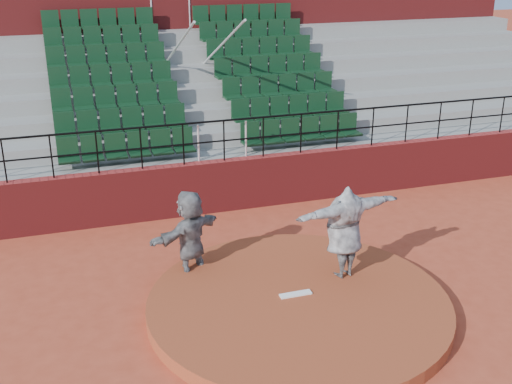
# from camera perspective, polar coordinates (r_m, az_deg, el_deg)

# --- Properties ---
(ground) EXTENTS (90.00, 90.00, 0.00)m
(ground) POSITION_cam_1_polar(r_m,az_deg,el_deg) (11.93, 3.78, -10.49)
(ground) COLOR #AA3F26
(ground) RESTS_ON ground
(pitchers_mound) EXTENTS (5.50, 5.50, 0.25)m
(pitchers_mound) POSITION_cam_1_polar(r_m,az_deg,el_deg) (11.87, 3.79, -9.98)
(pitchers_mound) COLOR #933D21
(pitchers_mound) RESTS_ON ground
(pitching_rubber) EXTENTS (0.60, 0.15, 0.03)m
(pitching_rubber) POSITION_cam_1_polar(r_m,az_deg,el_deg) (11.92, 3.54, -9.05)
(pitching_rubber) COLOR white
(pitching_rubber) RESTS_ON pitchers_mound
(boundary_wall) EXTENTS (24.00, 0.30, 1.30)m
(boundary_wall) POSITION_cam_1_polar(r_m,az_deg,el_deg) (15.92, -2.78, 0.62)
(boundary_wall) COLOR maroon
(boundary_wall) RESTS_ON ground
(wall_railing) EXTENTS (24.04, 0.05, 1.03)m
(wall_railing) POSITION_cam_1_polar(r_m,az_deg,el_deg) (15.48, -2.88, 5.39)
(wall_railing) COLOR black
(wall_railing) RESTS_ON boundary_wall
(seating_deck) EXTENTS (24.00, 5.97, 4.63)m
(seating_deck) POSITION_cam_1_polar(r_m,az_deg,el_deg) (19.06, -5.76, 6.56)
(seating_deck) COLOR gray
(seating_deck) RESTS_ON ground
(press_box_facade) EXTENTS (24.00, 3.00, 7.10)m
(press_box_facade) POSITION_cam_1_polar(r_m,az_deg,el_deg) (22.48, -8.24, 14.20)
(press_box_facade) COLOR maroon
(press_box_facade) RESTS_ON ground
(pitcher) EXTENTS (2.34, 1.02, 1.84)m
(pitcher) POSITION_cam_1_polar(r_m,az_deg,el_deg) (12.27, 7.87, -3.50)
(pitcher) COLOR black
(pitcher) RESTS_ON pitchers_mound
(fielder) EXTENTS (1.76, 1.38, 1.87)m
(fielder) POSITION_cam_1_polar(r_m,az_deg,el_deg) (12.61, -5.87, -3.87)
(fielder) COLOR black
(fielder) RESTS_ON ground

